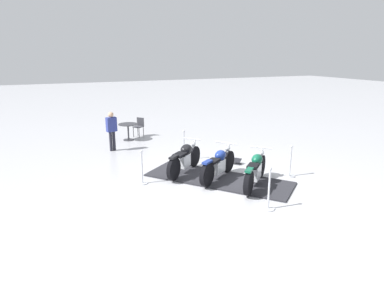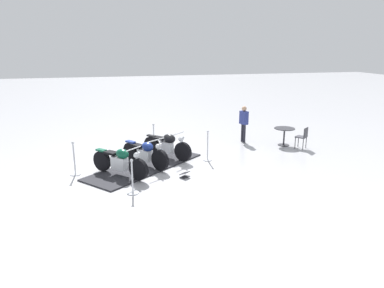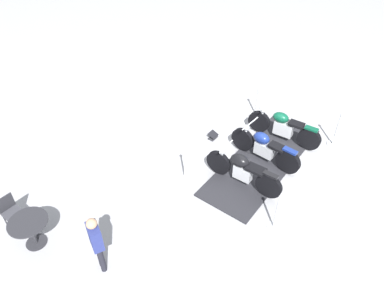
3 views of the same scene
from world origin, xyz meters
TOP-DOWN VIEW (x-y plane):
  - ground_plane at (0.00, 0.00)m, footprint 80.00×80.00m
  - display_platform at (0.00, 0.00)m, footprint 4.55×4.15m
  - motorcycle_forest at (0.90, 0.78)m, footprint 1.69×1.77m
  - motorcycle_navy at (-0.01, 0.02)m, footprint 1.41×1.86m
  - motorcycle_black at (-0.94, -0.74)m, footprint 1.55×1.75m
  - stanchion_right_rear at (-2.36, -0.21)m, footprint 0.33×0.33m
  - stanchion_left_rear at (-0.65, -2.28)m, footprint 0.33×0.33m
  - stanchion_right_front at (0.65, 2.28)m, footprint 0.36×0.36m
  - stanchion_left_front at (2.36, 0.21)m, footprint 0.35×0.35m
  - info_placard at (-1.12, 1.36)m, footprint 0.38×0.37m
  - cafe_table at (-6.16, -1.43)m, footprint 0.87×0.87m
  - cafe_chair_near_table at (-6.66, -0.78)m, footprint 0.56×0.56m
  - bystander_person at (-4.68, -2.43)m, footprint 0.31×0.44m

SIDE VIEW (x-z plane):
  - ground_plane at x=0.00m, z-range 0.00..0.00m
  - display_platform at x=0.00m, z-range 0.00..0.05m
  - info_placard at x=-1.12m, z-range -0.03..0.17m
  - stanchion_right_front at x=0.65m, z-range -0.22..0.84m
  - stanchion_left_rear at x=-0.65m, z-range -0.19..0.88m
  - stanchion_left_front at x=2.36m, z-range -0.22..0.92m
  - stanchion_right_rear at x=-2.36m, z-range -0.20..0.95m
  - motorcycle_navy at x=-0.01m, z-range -0.01..1.04m
  - motorcycle_forest at x=0.90m, z-range 0.01..1.03m
  - cafe_chair_near_table at x=-6.66m, z-range 0.08..0.99m
  - motorcycle_black at x=-0.94m, z-range 0.03..1.07m
  - cafe_table at x=-6.16m, z-range 0.20..0.96m
  - bystander_person at x=-4.68m, z-range 0.15..1.76m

